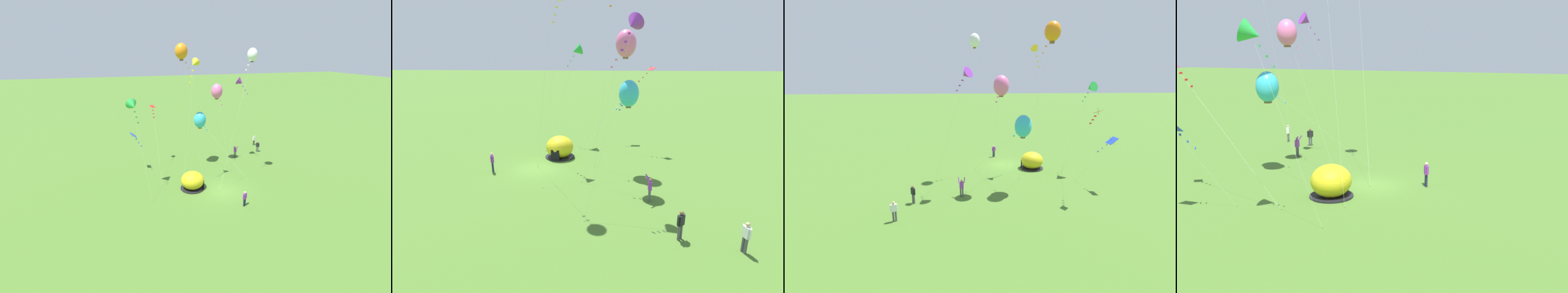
# 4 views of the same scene
# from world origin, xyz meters

# --- Properties ---
(ground_plane) EXTENTS (300.00, 300.00, 0.00)m
(ground_plane) POSITION_xyz_m (0.00, 0.00, 0.00)
(ground_plane) COLOR #477028
(popup_tent) EXTENTS (2.81, 2.81, 2.10)m
(popup_tent) POSITION_xyz_m (-3.16, 1.59, 1.00)
(popup_tent) COLOR gold
(popup_tent) RESTS_ON ground
(person_flying_kite) EXTENTS (0.68, 0.49, 1.89)m
(person_flying_kite) POSITION_xyz_m (5.62, 9.02, 1.00)
(person_flying_kite) COLOR #4C4C51
(person_flying_kite) RESTS_ON ground
(person_watching_sky) EXTENTS (0.53, 0.39, 1.72)m
(person_watching_sky) POSITION_xyz_m (1.00, -3.53, 0.96)
(person_watching_sky) COLOR #1E2347
(person_watching_sky) RESTS_ON ground
(person_with_toddler) EXTENTS (0.57, 0.35, 1.72)m
(person_with_toddler) POSITION_xyz_m (10.95, 13.10, 0.96)
(person_with_toddler) COLOR #4C4C51
(person_with_toddler) RESTS_ON ground
(person_strolling) EXTENTS (0.43, 0.46, 1.72)m
(person_strolling) POSITION_xyz_m (9.99, 10.10, 0.96)
(person_strolling) COLOR #4C4C51
(person_strolling) RESTS_ON ground
(kite_pink) EXTENTS (1.74, 3.88, 11.31)m
(kite_pink) POSITION_xyz_m (1.75, 7.31, 10.34)
(kite_pink) COLOR silver
(kite_pink) RESTS_ON ground
(kite_green) EXTENTS (1.87, 3.81, 10.66)m
(kite_green) POSITION_xyz_m (-9.21, 2.77, 9.95)
(kite_green) COLOR silver
(kite_green) RESTS_ON ground
(kite_red) EXTENTS (0.88, 7.58, 8.52)m
(kite_red) POSITION_xyz_m (-6.30, 9.94, 7.78)
(kite_red) COLOR silver
(kite_red) RESTS_ON ground
(kite_cyan) EXTENTS (5.16, 7.28, 7.65)m
(kite_cyan) POSITION_xyz_m (-0.38, 7.81, 6.55)
(kite_cyan) COLOR silver
(kite_cyan) RESTS_ON ground
(kite_purple) EXTENTS (4.28, 3.52, 12.04)m
(kite_purple) POSITION_xyz_m (5.05, 7.51, 11.38)
(kite_purple) COLOR silver
(kite_purple) RESTS_ON ground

